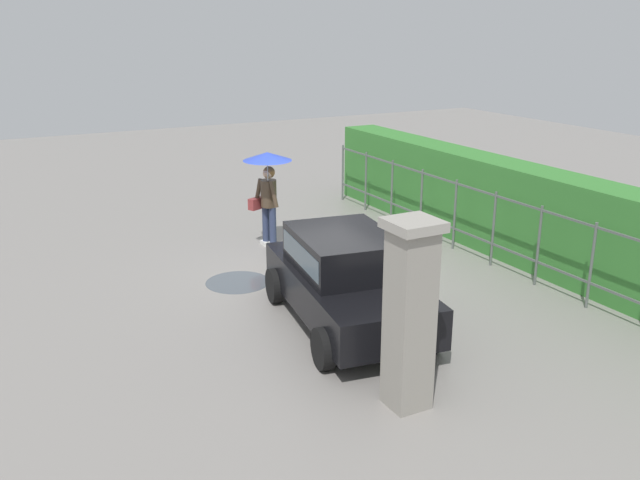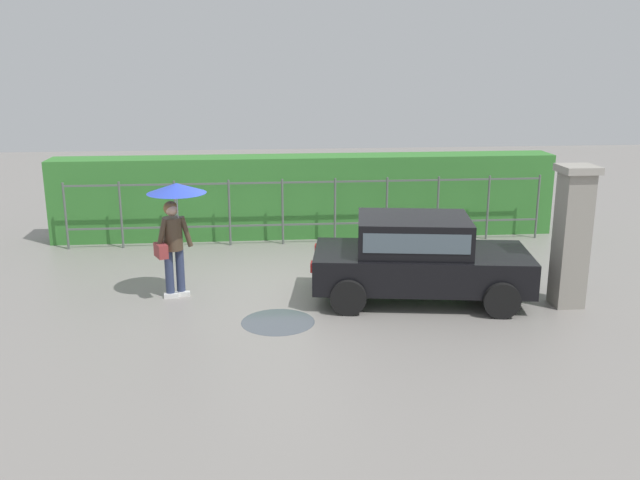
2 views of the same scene
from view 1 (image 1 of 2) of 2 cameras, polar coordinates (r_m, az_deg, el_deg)
The scene contains 7 objects.
ground_plane at distance 13.10m, azimuth -0.51°, elevation -2.74°, with size 40.00×40.00×0.00m, color gray.
car at distance 10.67m, azimuth 2.19°, elevation -3.00°, with size 3.92×2.30×1.48m.
pedestrian at distance 14.29m, azimuth -4.44°, elevation 5.28°, with size 1.02×1.02×2.05m.
gate_pillar at distance 8.29m, azimuth 7.54°, elevation -6.15°, with size 0.60×0.60×2.42m.
fence_section at distance 14.07m, azimuth 12.78°, elevation 1.81°, with size 10.77×0.05×1.50m.
hedge_row at distance 14.56m, azimuth 15.20°, elevation 2.66°, with size 11.72×0.90×1.90m, color #387F33.
puddle_near at distance 12.70m, azimuth -6.93°, elevation -3.53°, with size 1.19×1.19×0.00m, color #4C545B.
Camera 1 is at (10.91, -5.62, 4.57)m, focal length 38.10 mm.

